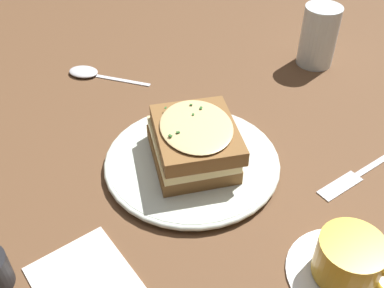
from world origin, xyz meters
TOP-DOWN VIEW (x-y plane):
  - ground_plane at (0.00, 0.00)m, footprint 2.40×2.40m
  - dinner_plate at (0.02, -0.02)m, footprint 0.25×0.25m
  - sandwich at (0.02, -0.02)m, footprint 0.16×0.14m
  - teacup_with_saucer at (0.26, 0.05)m, footprint 0.13×0.13m
  - water_glass at (-0.13, 0.33)m, footprint 0.07×0.07m
  - fork at (0.15, 0.18)m, footprint 0.04×0.19m
  - spoon at (-0.29, -0.08)m, footprint 0.13×0.13m
  - napkin at (0.14, -0.21)m, footprint 0.14×0.12m

SIDE VIEW (x-z plane):
  - ground_plane at x=0.00m, z-range 0.00..0.00m
  - fork at x=0.15m, z-range 0.00..0.00m
  - napkin at x=0.14m, z-range 0.00..0.00m
  - spoon at x=-0.29m, z-range 0.00..0.01m
  - dinner_plate at x=0.02m, z-range 0.00..0.01m
  - teacup_with_saucer at x=0.26m, z-range 0.00..0.05m
  - sandwich at x=0.02m, z-range 0.01..0.08m
  - water_glass at x=-0.13m, z-range 0.00..0.11m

